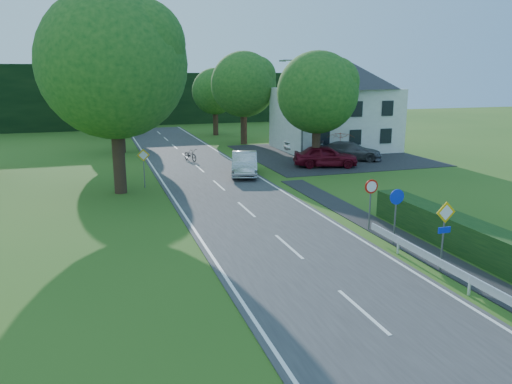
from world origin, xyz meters
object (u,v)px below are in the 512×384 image
object	(u,v)px
moving_car	(245,164)
parked_car_silver_b	(371,143)
parked_car_silver_a	(308,144)
streetlight	(301,106)
parked_car_red	(326,156)
parked_car_grey	(350,151)
motorcycle	(190,155)
parasol	(340,145)

from	to	relation	value
moving_car	parked_car_silver_b	size ratio (longest dim) A/B	1.06
moving_car	parked_car_silver_a	xyz separation A→B (m)	(8.45, 8.42, -0.12)
streetlight	parked_car_red	size ratio (longest dim) A/B	1.66
parked_car_silver_a	parked_car_grey	bearing A→B (deg)	-172.62
parked_car_red	moving_car	bearing A→B (deg)	116.26
streetlight	parked_car_silver_b	size ratio (longest dim) A/B	1.73
moving_car	parked_car_silver_a	size ratio (longest dim) A/B	1.18
streetlight	parked_car_silver_b	xyz separation A→B (m)	(8.76, 4.00, -3.78)
moving_car	parked_car_silver_b	distance (m)	16.07
motorcycle	parked_car_grey	world-z (taller)	parked_car_grey
parked_car_grey	parasol	world-z (taller)	parasol
streetlight	parked_car_red	xyz separation A→B (m)	(1.18, -2.16, -3.60)
moving_car	parasol	bearing A→B (deg)	41.93
motorcycle	parked_car_grey	size ratio (longest dim) A/B	0.37
parasol	parked_car_red	bearing A→B (deg)	-131.00
parked_car_grey	parasol	xyz separation A→B (m)	(-0.27, 1.24, 0.33)
moving_car	parked_car_red	distance (m)	6.82
streetlight	parked_car_silver_a	size ratio (longest dim) A/B	1.94
parked_car_red	streetlight	bearing A→B (deg)	45.16
streetlight	moving_car	world-z (taller)	streetlight
moving_car	motorcycle	size ratio (longest dim) A/B	2.60
parked_car_grey	motorcycle	bearing A→B (deg)	102.50
moving_car	motorcycle	distance (m)	7.33
parked_car_red	parked_car_silver_b	world-z (taller)	parked_car_red
streetlight	parasol	size ratio (longest dim) A/B	3.36
motorcycle	parked_car_grey	distance (m)	13.01
streetlight	motorcycle	world-z (taller)	streetlight
moving_car	parked_car_red	size ratio (longest dim) A/B	1.01
parasol	moving_car	bearing A→B (deg)	-154.75
parked_car_red	parked_car_silver_b	distance (m)	9.77
motorcycle	parasol	size ratio (longest dim) A/B	0.79
parked_car_silver_b	parasol	world-z (taller)	parasol
motorcycle	parked_car_red	size ratio (longest dim) A/B	0.39
streetlight	parked_car_red	world-z (taller)	streetlight
parked_car_silver_a	parked_car_grey	distance (m)	5.31
parked_car_silver_b	parasol	bearing A→B (deg)	106.20
parked_car_grey	parasol	bearing A→B (deg)	40.52
parked_car_red	parasol	distance (m)	4.57
parked_car_grey	moving_car	bearing A→B (deg)	136.76
parked_car_silver_a	parked_car_grey	xyz separation A→B (m)	(1.54, -5.08, 0.06)
streetlight	parked_car_silver_a	xyz separation A→B (m)	(2.90, 5.12, -3.74)
parked_car_silver_a	parasol	xyz separation A→B (m)	(1.27, -3.84, 0.39)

